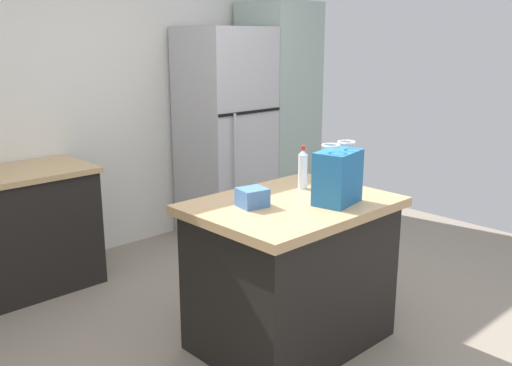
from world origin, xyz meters
name	(u,v)px	position (x,y,z in m)	size (l,w,h in m)	color
ground	(286,347)	(0.00, 0.00, 0.00)	(5.97, 5.97, 0.00)	gray
back_wall	(87,88)	(-0.02, 2.22, 1.38)	(4.98, 0.13, 2.77)	silver
kitchen_island	(291,272)	(0.08, 0.04, 0.45)	(1.13, 0.85, 0.88)	black
refrigerator	(226,133)	(1.09, 1.81, 0.93)	(0.72, 0.69, 1.87)	#B7B7BC
tall_cabinet	(278,114)	(1.77, 1.81, 1.05)	(0.60, 0.62, 2.10)	#9EB2A8
shopping_bag	(338,177)	(0.23, -0.16, 1.03)	(0.30, 0.23, 0.34)	#236BAD
small_box	(252,197)	(-0.16, 0.12, 0.93)	(0.15, 0.14, 0.10)	#4775B7
bottle	(303,169)	(0.33, 0.18, 1.00)	(0.06, 0.06, 0.27)	white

